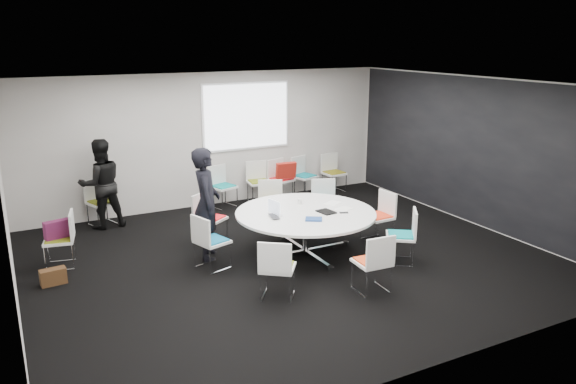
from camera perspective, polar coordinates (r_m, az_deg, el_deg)
name	(u,v)px	position (r m, az deg, el deg)	size (l,w,h in m)	color
room_shell	(294,174)	(8.85, 0.59, 1.80)	(8.08, 7.08, 2.88)	black
conference_table	(305,222)	(9.24, 1.79, -3.10)	(2.30, 2.30, 0.73)	silver
projection_screen	(247,116)	(12.13, -4.22, 7.68)	(1.90, 0.03, 1.35)	white
chair_ring_a	(378,226)	(10.03, 9.12, -3.42)	(0.47, 0.48, 0.88)	silver
chair_ring_b	(325,212)	(10.70, 3.73, -2.04)	(0.59, 0.59, 0.88)	silver
chair_ring_c	(271,213)	(10.61, -1.78, -2.17)	(0.61, 0.60, 0.88)	silver
chair_ring_d	(210,228)	(9.89, -7.90, -3.65)	(0.63, 0.63, 0.88)	silver
chair_ring_e	(212,252)	(8.83, -7.75, -6.03)	(0.56, 0.57, 0.88)	silver
chair_ring_f	(277,279)	(7.81, -1.09, -8.87)	(0.64, 0.63, 0.88)	silver
chair_ring_g	(372,274)	(8.07, 8.52, -8.20)	(0.48, 0.47, 0.88)	silver
chair_ring_h	(401,246)	(9.16, 11.39, -5.40)	(0.63, 0.63, 0.88)	silver
chair_back_a	(223,195)	(11.93, -6.60, -0.26)	(0.57, 0.56, 0.88)	silver
chair_back_b	(259,190)	(12.23, -2.99, 0.23)	(0.52, 0.51, 0.88)	silver
chair_back_c	(281,187)	(12.44, -0.69, 0.51)	(0.56, 0.55, 0.88)	silver
chair_back_d	(304,184)	(12.73, 1.66, 0.85)	(0.58, 0.57, 0.88)	silver
chair_back_e	(334,180)	(13.08, 4.66, 1.21)	(0.49, 0.47, 0.88)	silver
chair_spare_left	(61,250)	(9.51, -22.05, -5.48)	(0.53, 0.54, 0.88)	silver
chair_person_back	(102,211)	(11.32, -18.38, -1.83)	(0.58, 0.57, 0.88)	silver
person_main	(206,204)	(9.09, -8.28, -1.17)	(0.67, 0.44, 1.83)	black
person_back	(101,184)	(11.02, -18.46, 0.78)	(0.82, 0.64, 1.69)	black
laptop	(277,216)	(8.92, -1.14, -2.49)	(0.30, 0.20, 0.02)	#333338
laptop_lid	(274,207)	(8.99, -1.43, -1.54)	(0.30, 0.02, 0.22)	silver
notebook_black	(326,212)	(9.17, 3.90, -2.02)	(0.22, 0.30, 0.02)	black
tablet_folio	(314,219)	(8.79, 2.63, -2.77)	(0.26, 0.20, 0.03)	navy
papers_right	(333,203)	(9.68, 4.54, -1.13)	(0.30, 0.21, 0.00)	white
papers_front	(344,209)	(9.37, 5.67, -1.72)	(0.30, 0.21, 0.00)	silver
cup	(300,201)	(9.60, 1.21, -0.96)	(0.08, 0.08, 0.09)	white
phone	(344,213)	(9.17, 5.70, -2.10)	(0.14, 0.07, 0.01)	black
maroon_bag	(58,229)	(9.40, -22.36, -3.52)	(0.40, 0.14, 0.28)	#58173C
brown_bag	(53,277)	(8.95, -22.74, -7.94)	(0.36, 0.16, 0.24)	#442A15
red_jacket	(286,170)	(12.14, -0.20, 2.20)	(0.44, 0.10, 0.35)	#A11D13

